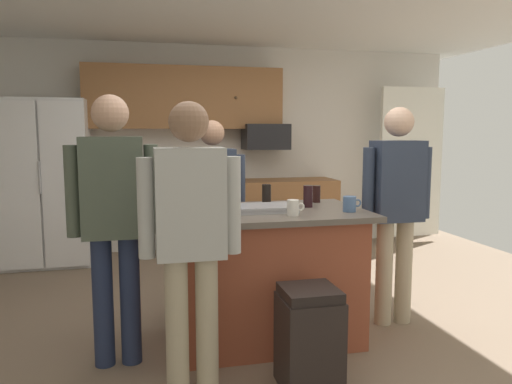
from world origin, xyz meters
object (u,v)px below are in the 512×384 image
object	(u,v)px
refrigerator	(47,183)
glass_stout_tall	(316,194)
microwave_over_range	(266,137)
trash_bin	(309,338)
kitchen_island	(265,274)
person_guest_right	(396,201)
person_guest_by_door	(114,211)
person_host_foreground	(191,230)
mug_blue_stoneware	(293,208)
mug_ceramic_white	(350,204)
person_guest_left	(213,201)
glass_dark_ale	(225,204)
glass_pilsner	(308,196)
tumbler_amber	(267,194)
serving_tray	(264,208)

from	to	relation	value
refrigerator	glass_stout_tall	world-z (taller)	refrigerator
microwave_over_range	trash_bin	xyz separation A→B (m)	(-0.61, -3.44, -1.15)
kitchen_island	person_guest_right	size ratio (longest dim) A/B	0.84
kitchen_island	person_guest_by_door	size ratio (longest dim) A/B	0.82
person_host_foreground	trash_bin	xyz separation A→B (m)	(0.68, -0.07, -0.67)
person_host_foreground	mug_blue_stoneware	size ratio (longest dim) A/B	13.72
refrigerator	glass_stout_tall	bearing A→B (deg)	-43.63
kitchen_island	mug_ceramic_white	bearing A→B (deg)	-19.08
person_guest_left	trash_bin	bearing A→B (deg)	-6.13
person_guest_left	person_guest_right	bearing A→B (deg)	42.21
person_guest_by_door	trash_bin	size ratio (longest dim) A/B	2.85
person_guest_by_door	glass_dark_ale	distance (m)	0.72
microwave_over_range	glass_dark_ale	size ratio (longest dim) A/B	3.61
glass_stout_tall	glass_dark_ale	distance (m)	0.93
refrigerator	trash_bin	size ratio (longest dim) A/B	3.07
glass_stout_tall	glass_pilsner	world-z (taller)	glass_pilsner
trash_bin	glass_stout_tall	bearing A→B (deg)	68.07
trash_bin	tumbler_amber	bearing A→B (deg)	89.71
refrigerator	glass_dark_ale	world-z (taller)	refrigerator
refrigerator	glass_pilsner	xyz separation A→B (m)	(2.25, -2.51, 0.10)
person_guest_left	person_host_foreground	world-z (taller)	person_host_foreground
kitchen_island	person_guest_left	world-z (taller)	person_guest_left
person_guest_left	mug_blue_stoneware	xyz separation A→B (m)	(0.39, -1.05, 0.09)
person_host_foreground	glass_dark_ale	distance (m)	0.59
tumbler_amber	glass_pilsner	bearing A→B (deg)	-40.10
microwave_over_range	person_guest_by_door	distance (m)	3.38
person_host_foreground	tumbler_amber	distance (m)	1.18
glass_dark_ale	trash_bin	world-z (taller)	glass_dark_ale
glass_stout_tall	glass_dark_ale	world-z (taller)	glass_dark_ale
kitchen_island	serving_tray	xyz separation A→B (m)	(-0.02, -0.03, 0.49)
person_guest_right	person_guest_by_door	bearing A→B (deg)	3.21
refrigerator	microwave_over_range	bearing A→B (deg)	2.61
mug_ceramic_white	glass_pilsner	bearing A→B (deg)	129.21
serving_tray	person_guest_by_door	bearing A→B (deg)	-172.45
mug_blue_stoneware	microwave_over_range	bearing A→B (deg)	79.14
person_guest_left	glass_pilsner	distance (m)	0.94
kitchen_island	person_host_foreground	xyz separation A→B (m)	(-0.60, -0.67, 0.49)
person_host_foreground	kitchen_island	bearing A→B (deg)	-0.00
kitchen_island	mug_blue_stoneware	xyz separation A→B (m)	(0.12, -0.27, 0.53)
person_host_foreground	person_guest_by_door	bearing A→B (deg)	83.33
kitchen_island	glass_dark_ale	size ratio (longest dim) A/B	9.16
microwave_over_range	trash_bin	size ratio (longest dim) A/B	0.92
person_guest_left	refrigerator	bearing A→B (deg)	-156.53
person_guest_left	person_host_foreground	xyz separation A→B (m)	(-0.33, -1.45, 0.05)
microwave_over_range	person_guest_by_door	bearing A→B (deg)	-121.10
person_host_foreground	glass_dark_ale	world-z (taller)	person_host_foreground
tumbler_amber	glass_stout_tall	bearing A→B (deg)	-0.12
person_guest_left	serving_tray	xyz separation A→B (m)	(0.24, -0.81, 0.05)
person_guest_by_door	trash_bin	xyz separation A→B (m)	(1.11, -0.57, -0.71)
person_guest_by_door	mug_ceramic_white	xyz separation A→B (m)	(1.60, -0.03, -0.00)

